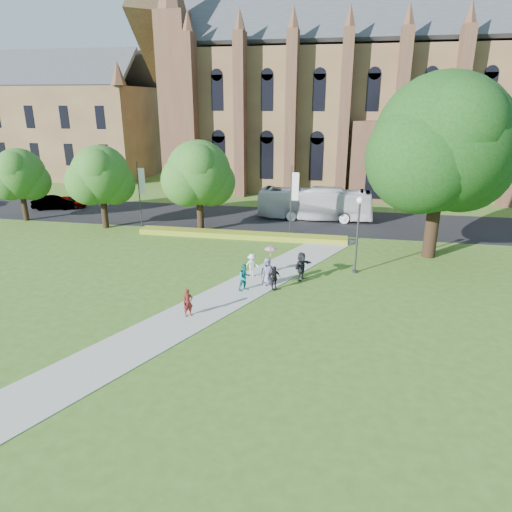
% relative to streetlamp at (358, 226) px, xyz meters
% --- Properties ---
extents(ground, '(160.00, 160.00, 0.00)m').
position_rel_streetlamp_xyz_m(ground, '(-7.50, -6.50, -3.30)').
color(ground, '#3E5F1C').
rests_on(ground, ground).
extents(road, '(160.00, 10.00, 0.02)m').
position_rel_streetlamp_xyz_m(road, '(-7.50, 13.50, -3.29)').
color(road, black).
rests_on(road, ground).
extents(footpath, '(15.58, 28.54, 0.04)m').
position_rel_streetlamp_xyz_m(footpath, '(-7.50, -5.50, -3.28)').
color(footpath, '#B2B2A8').
rests_on(footpath, ground).
extents(flower_hedge, '(18.00, 1.40, 0.45)m').
position_rel_streetlamp_xyz_m(flower_hedge, '(-9.50, 6.70, -3.07)').
color(flower_hedge, gold).
rests_on(flower_hedge, ground).
extents(cathedral, '(52.60, 18.25, 28.00)m').
position_rel_streetlamp_xyz_m(cathedral, '(2.50, 33.23, 9.69)').
color(cathedral, olive).
rests_on(cathedral, ground).
extents(building_west, '(22.00, 14.00, 18.30)m').
position_rel_streetlamp_xyz_m(building_west, '(-41.50, 35.50, 5.91)').
color(building_west, olive).
rests_on(building_west, ground).
extents(streetlamp, '(0.44, 0.44, 5.24)m').
position_rel_streetlamp_xyz_m(streetlamp, '(0.00, 0.00, 0.00)').
color(streetlamp, '#38383D').
rests_on(streetlamp, ground).
extents(large_tree, '(9.60, 9.60, 13.20)m').
position_rel_streetlamp_xyz_m(large_tree, '(5.50, 4.50, 5.07)').
color(large_tree, '#332114').
rests_on(large_tree, ground).
extents(street_tree_0, '(5.20, 5.20, 7.50)m').
position_rel_streetlamp_xyz_m(street_tree_0, '(-22.50, 7.50, 1.58)').
color(street_tree_0, '#332114').
rests_on(street_tree_0, ground).
extents(street_tree_1, '(5.60, 5.60, 8.05)m').
position_rel_streetlamp_xyz_m(street_tree_1, '(-13.50, 8.00, 1.93)').
color(street_tree_1, '#332114').
rests_on(street_tree_1, ground).
extents(street_tree_2, '(4.80, 4.80, 6.95)m').
position_rel_streetlamp_xyz_m(street_tree_2, '(-31.50, 8.50, 1.23)').
color(street_tree_2, '#332114').
rests_on(street_tree_2, ground).
extents(banner_pole_0, '(0.70, 0.10, 6.00)m').
position_rel_streetlamp_xyz_m(banner_pole_0, '(-5.39, 8.70, 0.09)').
color(banner_pole_0, '#38383D').
rests_on(banner_pole_0, ground).
extents(banner_pole_1, '(0.70, 0.10, 6.00)m').
position_rel_streetlamp_xyz_m(banner_pole_1, '(-19.39, 8.70, 0.09)').
color(banner_pole_1, '#38383D').
rests_on(banner_pole_1, ground).
extents(tour_coach, '(11.15, 2.67, 3.10)m').
position_rel_streetlamp_xyz_m(tour_coach, '(-3.78, 14.21, -1.73)').
color(tour_coach, silver).
rests_on(tour_coach, road).
extents(car_0, '(3.71, 1.51, 1.26)m').
position_rel_streetlamp_xyz_m(car_0, '(-30.48, 14.33, -2.64)').
color(car_0, gray).
rests_on(car_0, road).
extents(car_1, '(4.60, 2.75, 1.43)m').
position_rel_streetlamp_xyz_m(car_1, '(-31.63, 13.30, -2.56)').
color(car_1, gray).
rests_on(car_1, road).
extents(pedestrian_0, '(0.67, 0.65, 1.55)m').
position_rel_streetlamp_xyz_m(pedestrian_0, '(-8.99, -8.57, -2.48)').
color(pedestrian_0, maroon).
rests_on(pedestrian_0, footpath).
extents(pedestrian_1, '(1.06, 1.03, 1.71)m').
position_rel_streetlamp_xyz_m(pedestrian_1, '(-6.73, -4.56, -2.40)').
color(pedestrian_1, '#197F7D').
rests_on(pedestrian_1, footpath).
extents(pedestrian_2, '(1.18, 1.02, 1.59)m').
position_rel_streetlamp_xyz_m(pedestrian_2, '(-6.75, -2.21, -2.46)').
color(pedestrian_2, silver).
rests_on(pedestrian_2, footpath).
extents(pedestrian_3, '(0.93, 0.85, 1.53)m').
position_rel_streetlamp_xyz_m(pedestrian_3, '(-4.97, -4.06, -2.49)').
color(pedestrian_3, black).
rests_on(pedestrian_3, footpath).
extents(pedestrian_4, '(1.00, 0.79, 1.79)m').
position_rel_streetlamp_xyz_m(pedestrian_4, '(-5.50, -3.41, -2.36)').
color(pedestrian_4, slate).
rests_on(pedestrian_4, footpath).
extents(pedestrian_5, '(1.31, 1.79, 1.88)m').
position_rel_streetlamp_xyz_m(pedestrian_5, '(-3.47, -2.10, -2.32)').
color(pedestrian_5, black).
rests_on(pedestrian_5, footpath).
extents(parasol, '(0.97, 0.97, 0.68)m').
position_rel_streetlamp_xyz_m(parasol, '(-5.32, -3.31, -1.13)').
color(parasol, '#E9A4BA').
rests_on(parasol, pedestrian_4).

